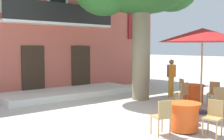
{
  "coord_description": "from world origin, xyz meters",
  "views": [
    {
      "loc": [
        -5.24,
        -7.32,
        2.2
      ],
      "look_at": [
        1.56,
        1.42,
        1.3
      ],
      "focal_mm": 43.83,
      "sensor_mm": 36.0,
      "label": 1
    }
  ],
  "objects": [
    {
      "name": "cafe_chair_front_1",
      "position": [
        4.11,
        -0.22,
        0.53
      ],
      "size": [
        0.54,
        0.54,
        0.91
      ],
      "color": "tan",
      "rests_on": "ground"
    },
    {
      "name": "cafe_chair_middle_2",
      "position": [
        0.83,
        -3.62,
        0.53
      ],
      "size": [
        0.47,
        0.47,
        0.91
      ],
      "color": "tan",
      "rests_on": "ground"
    },
    {
      "name": "cafe_chair_middle_1",
      "position": [
        -0.14,
        -2.81,
        0.53
      ],
      "size": [
        0.48,
        0.48,
        0.91
      ],
      "color": "tan",
      "rests_on": "ground"
    },
    {
      "name": "cafe_chair_middle_0",
      "position": [
        1.18,
        -2.41,
        0.53
      ],
      "size": [
        0.56,
        0.56,
        0.91
      ],
      "color": "tan",
      "rests_on": "ground"
    },
    {
      "name": "cafe_chair_front_2",
      "position": [
        3.06,
        -0.95,
        0.53
      ],
      "size": [
        0.42,
        0.42,
        0.91
      ],
      "color": "tan",
      "rests_on": "ground"
    },
    {
      "name": "cafe_table_middle",
      "position": [
        0.61,
        -2.9,
        0.39
      ],
      "size": [
        0.86,
        0.86,
        0.76
      ],
      "color": "#EA561E",
      "rests_on": "ground"
    },
    {
      "name": "pedestrian_mid_plaza",
      "position": [
        4.35,
        0.66,
        0.95
      ],
      "size": [
        0.53,
        0.32,
        1.68
      ],
      "color": "gold",
      "rests_on": "ground"
    },
    {
      "name": "cafe_table_front",
      "position": [
        3.81,
        -0.91,
        0.39
      ],
      "size": [
        0.86,
        0.86,
        0.76
      ],
      "color": "#EA561E",
      "rests_on": "ground"
    },
    {
      "name": "cafe_umbrella",
      "position": [
        2.69,
        -2.0,
        2.61
      ],
      "size": [
        2.9,
        2.9,
        2.85
      ],
      "color": "#997A56",
      "rests_on": "ground"
    },
    {
      "name": "cafe_chair_front_0",
      "position": [
        4.11,
        -1.61,
        0.53
      ],
      "size": [
        0.5,
        0.5,
        0.91
      ],
      "color": "tan",
      "rests_on": "ground"
    },
    {
      "name": "entrance_step_platform",
      "position": [
        0.96,
        3.84,
        0.12
      ],
      "size": [
        6.33,
        2.32,
        0.25
      ],
      "primitive_type": "cube",
      "color": "silver",
      "rests_on": "ground"
    },
    {
      "name": "ground_plane",
      "position": [
        0.0,
        0.0,
        0.0
      ],
      "size": [
        120.0,
        120.0,
        0.0
      ],
      "primitive_type": "plane",
      "color": "beige"
    },
    {
      "name": "cafe_chair_near_tree_0",
      "position": [
        3.09,
        -2.39,
        0.53
      ],
      "size": [
        0.57,
        0.57,
        0.91
      ],
      "color": "tan",
      "rests_on": "ground"
    },
    {
      "name": "building_facade",
      "position": [
        0.96,
        6.99,
        3.75
      ],
      "size": [
        13.0,
        5.09,
        7.5
      ],
      "color": "#BC5B4C",
      "rests_on": "ground"
    }
  ]
}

